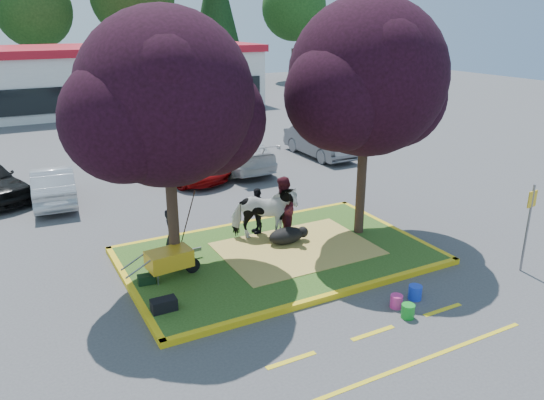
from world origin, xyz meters
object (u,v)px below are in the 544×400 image
bucket_green (408,311)px  bucket_pink (396,301)px  cow (264,213)px  sign_post (529,219)px  bucket_blue (415,292)px  handler (172,236)px  car_silver (53,185)px  calf (286,236)px  wheelbarrow (170,259)px

bucket_green → bucket_pink: bucket_green is taller
cow → sign_post: sign_post is taller
cow → bucket_blue: cow is taller
sign_post → handler: bearing=145.6°
bucket_pink → car_silver: car_silver is taller
calf → car_silver: bearing=142.5°
calf → bucket_blue: bearing=-56.0°
calf → bucket_green: 4.58m
cow → car_silver: bearing=59.4°
sign_post → bucket_green: bearing=-180.0°
cow → sign_post: (5.16, -4.77, 0.51)m
calf → car_silver: size_ratio=0.27×
calf → cow: bearing=140.1°
handler → bucket_blue: handler is taller
wheelbarrow → calf: bearing=2.3°
calf → sign_post: bearing=-24.7°
handler → car_silver: 7.40m
car_silver → bucket_blue: bearing=125.0°
wheelbarrow → bucket_green: 5.82m
handler → sign_post: size_ratio=0.63×
calf → wheelbarrow: 3.65m
bucket_pink → bucket_green: bearing=-98.2°
cow → calf: 0.92m
bucket_blue → car_silver: (-6.65, 11.40, 0.49)m
bucket_blue → calf: bearing=107.5°
handler → car_silver: (-2.13, 7.08, -0.24)m
handler → bucket_green: bearing=-139.7°
wheelbarrow → bucket_blue: bearing=-41.2°
calf → handler: handler is taller
bucket_green → calf: bearing=96.8°
bucket_green → car_silver: car_silver is taller
handler → sign_post: 9.21m
cow → wheelbarrow: cow is taller
sign_post → bucket_green: size_ratio=7.41×
calf → bucket_green: calf is taller
bucket_blue → car_silver: car_silver is taller
bucket_blue → bucket_green: bearing=-142.1°
cow → calf: size_ratio=1.75×
calf → car_silver: car_silver is taller
cow → bucket_green: bearing=-146.5°
wheelbarrow → bucket_blue: 6.01m
car_silver → handler: bearing=111.5°
handler → bucket_pink: 5.92m
wheelbarrow → bucket_pink: wheelbarrow is taller
wheelbarrow → car_silver: size_ratio=0.49×
sign_post → bucket_green: (-4.22, -0.38, -1.30)m
handler → sign_post: (8.02, -4.50, 0.56)m
handler → bucket_green: handler is taller
bucket_green → cow: bearing=100.4°
handler → bucket_green: 6.23m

